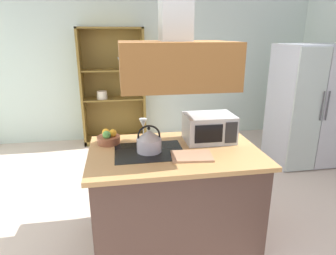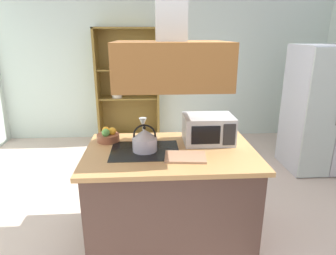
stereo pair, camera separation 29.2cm
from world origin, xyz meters
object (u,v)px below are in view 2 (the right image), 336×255
Objects in this scene: wine_glass_on_counter at (143,123)px; fruit_bowl at (108,136)px; cutting_board at (185,157)px; kettle at (145,140)px; dish_cabinet at (128,92)px; refrigerator at (323,109)px; microwave at (208,129)px.

wine_glass_on_counter is 0.97× the size of fruit_bowl.
kettle is at bearing 151.92° from cutting_board.
dish_cabinet reaches higher than kettle.
refrigerator is at bearing -26.49° from dish_cabinet.
refrigerator is at bearing 23.77° from wine_glass_on_counter.
kettle is at bearing -83.34° from dish_cabinet.
microwave is at bearing -146.33° from refrigerator.
fruit_bowl is at bearing -157.56° from refrigerator.
dish_cabinet is at bearing 97.08° from wine_glass_on_counter.
microwave is 2.16× the size of fruit_bowl.
wine_glass_on_counter is at bearing 166.06° from microwave.
wine_glass_on_counter reaches higher than fruit_bowl.
kettle is 0.45m from fruit_bowl.
dish_cabinet is 2.52m from wine_glass_on_counter.
fruit_bowl is at bearing 174.94° from microwave.
dish_cabinet reaches higher than microwave.
refrigerator is at bearing 37.05° from cutting_board.
dish_cabinet is 2.86m from kettle.
refrigerator is 3.06m from fruit_bowl.
fruit_bowl is (-0.95, 0.08, -0.08)m from microwave.
cutting_board is 1.59× the size of fruit_bowl.
fruit_bowl is at bearing -90.51° from dish_cabinet.
microwave is at bearing -70.74° from dish_cabinet.
fruit_bowl is (-0.02, -2.57, 0.07)m from dish_cabinet.
cutting_board is 0.82m from fruit_bowl.
refrigerator is 5.15× the size of cutting_board.
kettle is at bearing -162.98° from microwave.
cutting_board is at bearing -55.23° from wine_glass_on_counter.
cutting_board is 0.64m from wine_glass_on_counter.
refrigerator is 7.26× the size of kettle.
kettle is 0.52× the size of microwave.
wine_glass_on_counter is 0.35m from fruit_bowl.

